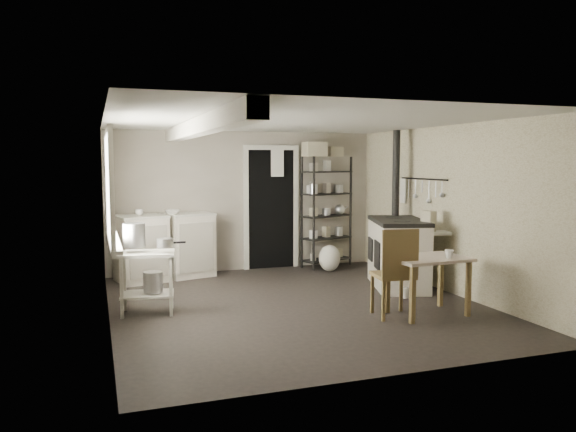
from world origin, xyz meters
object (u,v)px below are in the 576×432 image
object	(u,v)px
stockpot	(134,235)
stove	(398,257)
prep_table	(147,280)
work_table	(427,283)
flour_sack	(330,257)
shelf_rack	(327,212)
chair	(393,275)
base_cabinets	(165,249)

from	to	relation	value
stockpot	stove	world-z (taller)	stockpot
prep_table	stove	bearing A→B (deg)	4.55
work_table	flour_sack	bearing A→B (deg)	90.94
shelf_rack	work_table	world-z (taller)	shelf_rack
stockpot	chair	size ratio (longest dim) A/B	0.27
base_cabinets	flour_sack	size ratio (longest dim) A/B	3.50
prep_table	chair	world-z (taller)	chair
stockpot	stove	size ratio (longest dim) A/B	0.22
prep_table	base_cabinets	xyz separation A→B (m)	(0.45, 1.98, 0.06)
prep_table	stockpot	xyz separation A→B (m)	(-0.13, 0.04, 0.54)
base_cabinets	stockpot	bearing A→B (deg)	-121.50
chair	base_cabinets	bearing A→B (deg)	133.96
stockpot	work_table	xyz separation A→B (m)	(3.25, -1.17, -0.56)
stockpot	stove	xyz separation A→B (m)	(3.68, 0.24, -0.50)
base_cabinets	stove	distance (m)	3.54
stove	prep_table	bearing A→B (deg)	-157.72
prep_table	flour_sack	world-z (taller)	prep_table
work_table	shelf_rack	bearing A→B (deg)	88.62
work_table	base_cabinets	bearing A→B (deg)	130.65
stockpot	flour_sack	size ratio (longest dim) A/B	0.64
base_cabinets	stove	xyz separation A→B (m)	(3.10, -1.70, -0.02)
stockpot	shelf_rack	xyz separation A→B (m)	(3.33, 2.07, 0.01)
stove	flour_sack	size ratio (longest dim) A/B	2.86
base_cabinets	stove	size ratio (longest dim) A/B	1.23
shelf_rack	stove	bearing A→B (deg)	-98.91
prep_table	shelf_rack	world-z (taller)	shelf_rack
flour_sack	chair	bearing A→B (deg)	-97.88
base_cabinets	shelf_rack	xyz separation A→B (m)	(2.75, 0.12, 0.49)
base_cabinets	stove	bearing A→B (deg)	-43.66
chair	prep_table	bearing A→B (deg)	166.00
shelf_rack	work_table	size ratio (longest dim) A/B	2.09
base_cabinets	flour_sack	world-z (taller)	base_cabinets
shelf_rack	stockpot	bearing A→B (deg)	-167.87
stockpot	base_cabinets	distance (m)	2.08
work_table	chair	size ratio (longest dim) A/B	0.86
prep_table	stove	world-z (taller)	stove
shelf_rack	prep_table	bearing A→B (deg)	-166.28
flour_sack	prep_table	bearing A→B (deg)	-151.46
prep_table	stove	xyz separation A→B (m)	(3.55, 0.28, 0.04)
stockpot	prep_table	bearing A→B (deg)	-17.80
shelf_rack	flour_sack	xyz separation A→B (m)	(-0.12, -0.44, -0.71)
shelf_rack	stove	size ratio (longest dim) A/B	1.52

